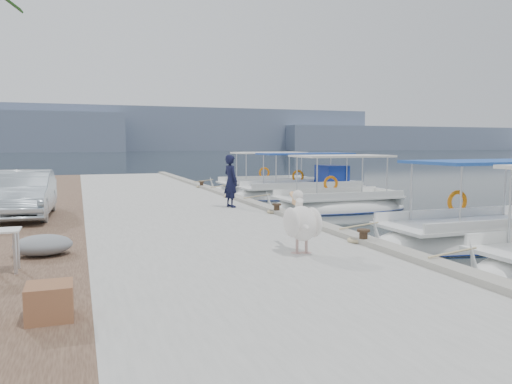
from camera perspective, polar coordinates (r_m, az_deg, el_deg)
ground at (r=14.37m, az=5.93°, el=-5.21°), size 400.00×400.00×0.00m
concrete_quay at (r=18.17m, az=-9.60°, el=-2.23°), size 6.00×40.00×0.50m
quay_curb at (r=18.81m, az=-1.25°, el=-0.94°), size 0.44×40.00×0.12m
cobblestone_strip at (r=18.00m, az=-25.49°, el=-2.75°), size 4.00×40.00×0.50m
distant_hills at (r=217.25m, az=-10.24°, el=6.66°), size 330.00×60.00×18.00m
fishing_caique_b at (r=14.64m, az=24.10°, el=-4.97°), size 6.65×2.54×2.83m
fishing_caique_c at (r=20.36m, az=9.30°, el=-1.75°), size 6.18×2.47×2.83m
fishing_caique_d at (r=25.19m, az=5.42°, el=-0.19°), size 7.64×2.30×2.83m
fishing_caique_e at (r=28.23m, az=1.16°, el=0.31°), size 6.57×2.32×2.83m
mooring_bollards at (r=15.48m, az=2.39°, el=-1.82°), size 0.28×20.28×0.33m
pelican at (r=9.92m, az=5.22°, el=-3.39°), size 0.72×1.58×1.22m
fisherman at (r=17.14m, az=-2.91°, el=1.26°), size 0.58×0.74×1.80m
parked_car at (r=16.20m, az=-24.94°, el=-0.23°), size 1.62×4.25×1.38m
wooden_crate at (r=6.79m, az=-22.51°, el=-11.49°), size 0.55×0.55×0.44m
tarp_bundle at (r=10.61m, az=-23.16°, el=-5.59°), size 1.10×0.90×0.40m
folding_table at (r=9.43m, az=-26.95°, el=-5.09°), size 0.55×0.55×0.73m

